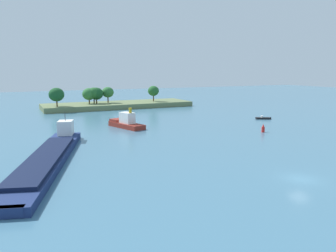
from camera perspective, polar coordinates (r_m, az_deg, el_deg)
The scene contains 6 objects.
ground_plane at distance 46.02m, azimuth 21.77°, elevation -8.44°, with size 400.00×400.00×0.00m, color teal.
treeline_island at distance 123.27m, azimuth -9.43°, elevation 4.07°, with size 53.58×16.58×7.92m.
tugboat at distance 80.31m, azimuth -7.22°, elevation 0.62°, with size 6.28×11.27×4.92m.
cargo_barge at distance 53.29m, azimuth -19.79°, elevation -4.92°, with size 16.47×37.46×5.69m.
small_motorboat at distance 97.24m, azimuth 16.00°, elevation 1.31°, with size 4.21×3.19×0.98m.
channel_buoy_red at distance 76.69m, azimuth 16.02°, elevation -0.44°, with size 0.70×0.70×1.90m.
Camera 1 is at (-32.86, -29.14, 13.74)m, focal length 35.50 mm.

